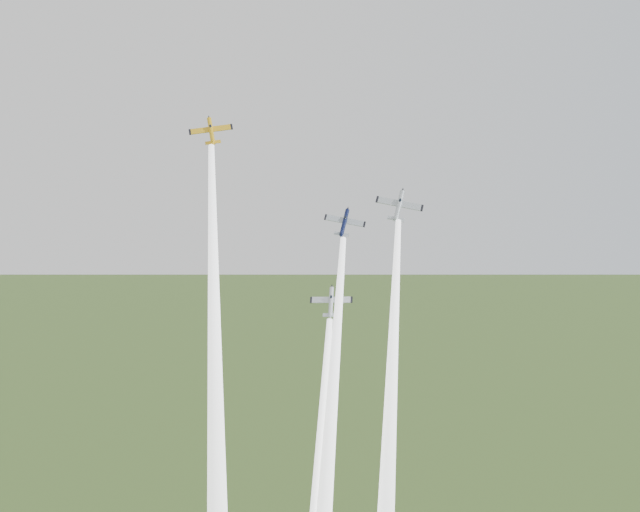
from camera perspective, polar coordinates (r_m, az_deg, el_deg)
The scene contains 8 objects.
plane_yellow at distance 128.42m, azimuth -7.75°, elevation 8.81°, with size 6.91×6.86×1.08m, color gold, non-canonical shape.
smoke_trail_yellow at distance 106.05m, azimuth -7.51°, elevation -5.95°, with size 2.62×2.62×68.40m, color white, non-canonical shape.
plane_navy at distance 129.27m, azimuth 1.75°, elevation 2.40°, with size 6.73×6.68×1.05m, color #0C1236, non-canonical shape.
smoke_trail_navy at distance 111.25m, azimuth 0.70°, elevation -12.54°, with size 2.62×2.62×65.75m, color white, non-canonical shape.
plane_silver_right at distance 135.36m, azimuth 5.64°, elevation 3.59°, with size 8.06×8.00×1.26m, color #ADB5BC, non-canonical shape.
smoke_trail_silver_right at distance 117.54m, azimuth 5.09°, elevation -9.23°, with size 2.62×2.62×60.30m, color white, non-canonical shape.
plane_silver_low at distance 123.90m, azimuth 0.79°, elevation -3.28°, with size 6.63×6.57×1.04m, color #B1B7C0, non-canonical shape.
smoke_trail_silver_low at distance 110.91m, azimuth -0.20°, elevation -17.07°, with size 2.62×2.62×55.72m, color white, non-canonical shape.
Camera 1 is at (-18.75, -126.98, 101.65)m, focal length 45.00 mm.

